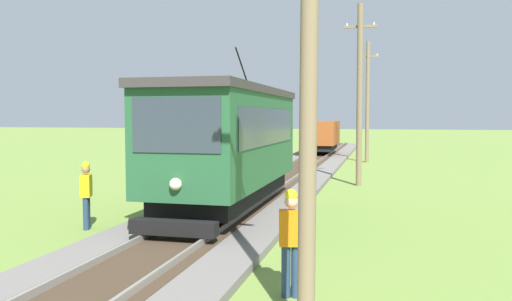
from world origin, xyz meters
The scene contains 7 objects.
red_tram centered at (0.00, 20.18, 2.19)m, with size 2.60×8.54×4.79m.
freight_car centered at (0.00, 43.67, 1.56)m, with size 2.40×5.20×2.31m.
utility_pole_near_tram centered at (3.49, 12.42, 4.08)m, with size 1.40×0.54×7.97m.
utility_pole_mid centered at (3.49, 27.63, 3.91)m, with size 1.40×0.63×7.62m.
utility_pole_far centered at (3.49, 39.29, 3.95)m, with size 1.40×0.49×7.71m.
track_worker centered at (3.04, 13.68, 0.98)m, with size 0.43×0.32×1.78m.
second_worker centered at (-3.03, 17.41, 0.98)m, with size 0.35×0.44×1.78m.
Camera 1 is at (4.46, 5.56, 2.95)m, focal length 36.05 mm.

